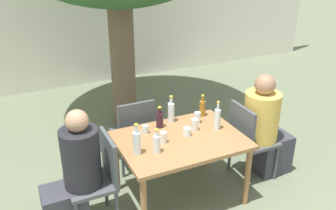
{
  "coord_description": "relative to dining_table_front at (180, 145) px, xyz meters",
  "views": [
    {
      "loc": [
        -1.52,
        -2.95,
        2.62
      ],
      "look_at": [
        0.0,
        0.3,
        0.97
      ],
      "focal_mm": 40.0,
      "sensor_mm": 36.0,
      "label": 1
    }
  ],
  "objects": [
    {
      "name": "person_seated_1",
      "position": [
        1.09,
        -0.0,
        -0.06
      ],
      "size": [
        0.6,
        0.4,
        1.25
      ],
      "rotation": [
        0.0,
        0.0,
        1.57
      ],
      "color": "#383842",
      "rests_on": "ground_plane"
    },
    {
      "name": "water_bottle_1",
      "position": [
        -0.32,
        -0.14,
        0.18
      ],
      "size": [
        0.07,
        0.07,
        0.25
      ],
      "color": "silver",
      "rests_on": "dining_table_front"
    },
    {
      "name": "water_bottle_5",
      "position": [
        -0.5,
        -0.08,
        0.2
      ],
      "size": [
        0.08,
        0.08,
        0.31
      ],
      "color": "silver",
      "rests_on": "dining_table_front"
    },
    {
      "name": "dining_table_front",
      "position": [
        0.0,
        0.0,
        0.0
      ],
      "size": [
        1.27,
        0.93,
        0.72
      ],
      "color": "#996B42",
      "rests_on": "ground_plane"
    },
    {
      "name": "patio_chair_2",
      "position": [
        -0.25,
        0.7,
        -0.11
      ],
      "size": [
        0.44,
        0.44,
        0.93
      ],
      "rotation": [
        0.0,
        0.0,
        3.14
      ],
      "color": "#474C51",
      "rests_on": "ground_plane"
    },
    {
      "name": "patio_chair_0",
      "position": [
        -0.87,
        0.0,
        -0.11
      ],
      "size": [
        0.44,
        0.44,
        0.93
      ],
      "rotation": [
        0.0,
        0.0,
        -1.57
      ],
      "color": "#474C51",
      "rests_on": "ground_plane"
    },
    {
      "name": "water_bottle_3",
      "position": [
        0.44,
        0.02,
        0.21
      ],
      "size": [
        0.06,
        0.06,
        0.32
      ],
      "color": "silver",
      "rests_on": "dining_table_front"
    },
    {
      "name": "patio_chair_1",
      "position": [
        0.87,
        0.0,
        -0.11
      ],
      "size": [
        0.44,
        0.44,
        0.93
      ],
      "rotation": [
        0.0,
        0.0,
        1.57
      ],
      "color": "#474C51",
      "rests_on": "ground_plane"
    },
    {
      "name": "drinking_glass_1",
      "position": [
        -0.19,
        -0.0,
        0.14
      ],
      "size": [
        0.07,
        0.07,
        0.12
      ],
      "color": "silver",
      "rests_on": "dining_table_front"
    },
    {
      "name": "cafe_building_wall",
      "position": [
        0.0,
        3.81,
        0.76
      ],
      "size": [
        10.0,
        0.08,
        2.8
      ],
      "color": "white",
      "rests_on": "ground_plane"
    },
    {
      "name": "drinking_glass_3",
      "position": [
        0.22,
        0.1,
        0.15
      ],
      "size": [
        0.08,
        0.08,
        0.13
      ],
      "color": "silver",
      "rests_on": "dining_table_front"
    },
    {
      "name": "person_seated_0",
      "position": [
        -1.1,
        -0.0,
        -0.08
      ],
      "size": [
        0.58,
        0.35,
        1.24
      ],
      "rotation": [
        0.0,
        0.0,
        -1.57
      ],
      "color": "#383842",
      "rests_on": "ground_plane"
    },
    {
      "name": "drinking_glass_2",
      "position": [
        -0.28,
        0.25,
        0.13
      ],
      "size": [
        0.06,
        0.06,
        0.09
      ],
      "color": "silver",
      "rests_on": "dining_table_front"
    },
    {
      "name": "drinking_glass_0",
      "position": [
        0.33,
        0.23,
        0.14
      ],
      "size": [
        0.07,
        0.07,
        0.13
      ],
      "color": "white",
      "rests_on": "dining_table_front"
    },
    {
      "name": "amber_bottle_0",
      "position": [
        0.46,
        0.36,
        0.18
      ],
      "size": [
        0.07,
        0.07,
        0.26
      ],
      "color": "#9E661E",
      "rests_on": "dining_table_front"
    },
    {
      "name": "wine_bottle_4",
      "position": [
        -0.09,
        0.32,
        0.17
      ],
      "size": [
        0.08,
        0.08,
        0.24
      ],
      "color": "#331923",
      "rests_on": "dining_table_front"
    },
    {
      "name": "ground_plane",
      "position": [
        0.0,
        0.0,
        -0.64
      ],
      "size": [
        30.0,
        30.0,
        0.0
      ],
      "primitive_type": "plane",
      "color": "#667056"
    },
    {
      "name": "drinking_glass_4",
      "position": [
        0.09,
        0.03,
        0.12
      ],
      "size": [
        0.08,
        0.08,
        0.09
      ],
      "color": "white",
      "rests_on": "dining_table_front"
    },
    {
      "name": "water_bottle_2",
      "position": [
        0.08,
        0.38,
        0.2
      ],
      "size": [
        0.07,
        0.07,
        0.31
      ],
      "color": "silver",
      "rests_on": "dining_table_front"
    }
  ]
}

